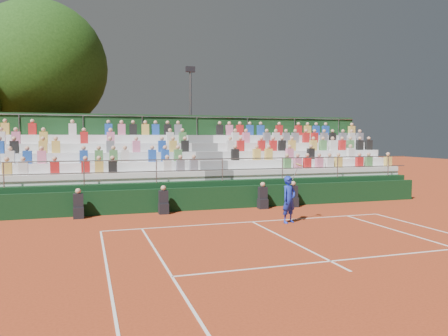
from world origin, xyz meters
name	(u,v)px	position (x,y,z in m)	size (l,w,h in m)	color
ground	(252,222)	(0.00, 0.00, 0.00)	(90.00, 90.00, 0.00)	#A73D1B
courtside_wall	(226,198)	(0.00, 3.20, 0.50)	(20.00, 0.15, 1.00)	black
line_officials	(204,201)	(-1.12, 2.75, 0.48)	(9.70, 0.40, 1.19)	black
grandstand	(207,178)	(0.01, 6.44, 1.09)	(20.00, 5.20, 4.40)	black
tennis_player	(289,199)	(1.24, -0.56, 0.88)	(0.90, 0.63, 2.22)	#182DB5
tree_east	(41,67)	(-8.32, 12.87, 7.30)	(7.65, 7.65, 11.14)	#322112
floodlight_mast	(191,116)	(0.66, 12.74, 4.54)	(0.60, 0.25, 7.75)	gray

